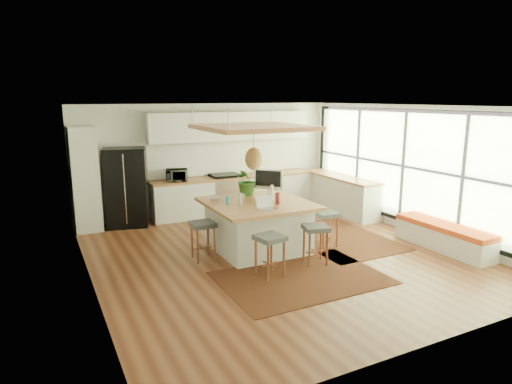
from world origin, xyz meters
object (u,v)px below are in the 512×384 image
laptop (267,202)px  microwave (177,174)px  stool_left_side (203,240)px  monitor (268,183)px  stool_near_left (270,256)px  island (258,226)px  stool_right_front (326,229)px  stool_right_back (297,219)px  fridge (126,185)px  island_plant (247,183)px  stool_near_right (315,244)px

laptop → microwave: (-0.61, 3.33, 0.04)m
stool_left_side → monitor: (1.55, 0.42, 0.83)m
stool_near_left → laptop: laptop is taller
island → monitor: bearing=41.0°
stool_right_front → microwave: 3.85m
stool_near_left → stool_right_front: 1.91m
stool_right_back → stool_near_left: bearing=-133.1°
stool_near_left → stool_right_back: stool_right_back is taller
fridge → island: (1.89, -2.76, -0.46)m
stool_right_back → island_plant: (-1.03, 0.28, 0.82)m
stool_right_back → monitor: (-0.70, -0.01, 0.83)m
stool_right_back → laptop: laptop is taller
island → stool_near_left: 1.37m
stool_near_right → stool_right_front: size_ratio=1.01×
fridge → stool_near_left: 4.34m
monitor → island_plant: size_ratio=0.94×
stool_near_left → stool_left_side: (-0.67, 1.25, 0.00)m
stool_right_back → stool_left_side: stool_right_back is taller
laptop → stool_right_back: bearing=38.7°
stool_near_right → stool_right_back: (0.58, 1.52, 0.00)m
island_plant → microwave: bearing=111.1°
stool_right_front → stool_left_side: 2.41m
island → stool_near_right: (0.55, -1.13, -0.11)m
stool_near_left → stool_near_right: 1.00m
island → monitor: (0.43, 0.38, 0.72)m
stool_near_left → island_plant: island_plant is taller
stool_near_right → microwave: (-1.26, 3.91, 0.74)m
stool_left_side → laptop: 1.33m
stool_left_side → stool_near_left: bearing=-61.6°
stool_near_left → stool_near_right: stool_near_left is taller
stool_near_left → stool_left_side: 1.42m
stool_near_right → laptop: bearing=138.1°
fridge → monitor: bearing=-31.9°
island → laptop: 0.81m
monitor → stool_left_side: bearing=-118.2°
stool_right_back → laptop: (-1.23, -0.94, 0.70)m
stool_near_right → monitor: bearing=94.5°
fridge → stool_near_left: fridge is taller
stool_left_side → island: bearing=2.1°
monitor → microwave: (-1.14, 2.40, -0.10)m
fridge → monitor: size_ratio=3.05×
stool_near_right → stool_right_back: size_ratio=0.96×
laptop → stool_near_left: bearing=-113.2°
fridge → stool_left_side: bearing=-60.6°
monitor → microwave: bearing=162.0°
monitor → stool_right_front: bearing=2.4°
stool_near_left → monitor: size_ratio=1.23×
fridge → stool_left_side: fridge is taller
stool_near_right → stool_left_side: (-1.66, 1.08, 0.00)m
island_plant → stool_right_front: bearing=-43.5°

